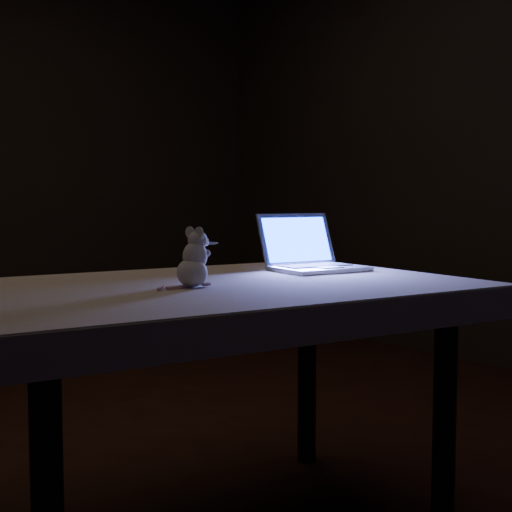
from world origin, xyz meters
TOP-DOWN VIEW (x-y plane):
  - floor at (0.00, 0.00)m, footprint 5.00×5.00m
  - table at (-0.08, -0.63)m, footprint 1.34×0.93m
  - tablecloth at (0.01, -0.64)m, footprint 1.47×1.07m
  - laptop at (0.37, -0.56)m, footprint 0.29×0.26m
  - plush_mouse at (-0.17, -0.67)m, footprint 0.12×0.12m

SIDE VIEW (x-z plane):
  - floor at x=0.00m, z-range 0.00..0.00m
  - table at x=-0.08m, z-range 0.00..0.69m
  - tablecloth at x=0.01m, z-range 0.61..0.69m
  - plush_mouse at x=-0.17m, z-range 0.69..0.85m
  - laptop at x=0.37m, z-range 0.69..0.88m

